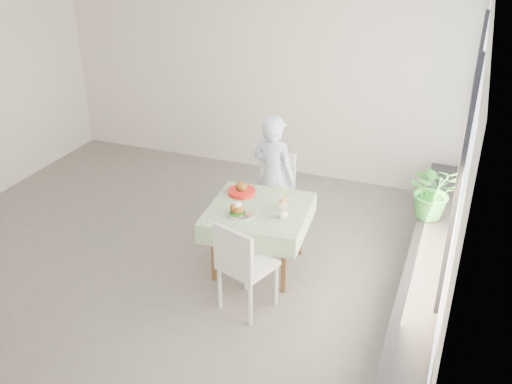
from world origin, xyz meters
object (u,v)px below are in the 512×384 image
at_px(diner, 274,177).
at_px(juice_cup_orange, 283,204).
at_px(potted_plant, 434,190).
at_px(cafe_table, 259,230).
at_px(chair_far, 271,207).
at_px(main_dish, 239,211).
at_px(chair_near, 247,282).

distance_m(diner, juice_cup_orange, 0.77).
bearing_deg(juice_cup_orange, potted_plant, 30.72).
distance_m(cafe_table, juice_cup_orange, 0.43).
distance_m(juice_cup_orange, potted_plant, 1.69).
xyz_separation_m(chair_far, diner, (0.06, -0.11, 0.46)).
relative_size(cafe_table, chair_far, 1.16).
relative_size(cafe_table, main_dish, 3.68).
xyz_separation_m(chair_far, juice_cup_orange, (0.40, -0.79, 0.51)).
bearing_deg(chair_far, cafe_table, -79.55).
xyz_separation_m(chair_near, diner, (-0.24, 1.45, 0.46)).
xyz_separation_m(main_dish, potted_plant, (1.84, 1.14, 0.03)).
xyz_separation_m(cafe_table, diner, (-0.09, 0.73, 0.30)).
xyz_separation_m(chair_near, main_dish, (-0.28, 0.49, 0.49)).
height_order(chair_far, chair_near, chair_near).
xyz_separation_m(diner, main_dish, (-0.04, -0.96, 0.03)).
bearing_deg(diner, juice_cup_orange, 129.93).
xyz_separation_m(cafe_table, main_dish, (-0.13, -0.22, 0.33)).
distance_m(chair_far, juice_cup_orange, 1.03).
xyz_separation_m(main_dish, juice_cup_orange, (0.38, 0.27, 0.02)).
relative_size(chair_near, main_dish, 3.21).
relative_size(chair_near, juice_cup_orange, 3.37).
bearing_deg(chair_near, main_dish, 119.85).
bearing_deg(chair_near, diner, 99.45).
relative_size(cafe_table, juice_cup_orange, 3.86).
bearing_deg(chair_near, juice_cup_orange, 82.51).
bearing_deg(diner, chair_near, 112.80).
xyz_separation_m(chair_far, potted_plant, (1.86, 0.07, 0.53)).
relative_size(main_dish, juice_cup_orange, 1.05).
height_order(chair_far, potted_plant, potted_plant).
relative_size(chair_far, main_dish, 3.16).
distance_m(main_dish, potted_plant, 2.16).
bearing_deg(diner, chair_far, -46.99).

